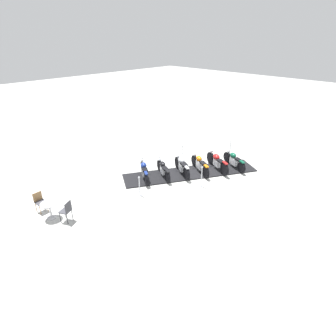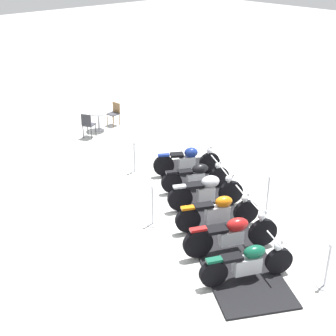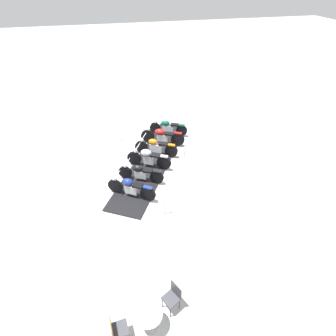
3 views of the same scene
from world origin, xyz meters
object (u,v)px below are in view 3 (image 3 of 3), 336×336
stanchion_left_mid (184,160)px  stanchion_left_rear (164,208)px  motorcycle_maroon (162,136)px  cafe_table (149,317)px  stanchion_right_mid (123,150)px  motorcycle_navy (130,187)px  motorcycle_black (140,173)px  stanchion_right_front (145,121)px  motorcycle_forest (168,127)px  cafe_chair_across_table (173,296)px  motorcycle_chrome (148,158)px  motorcycle_copper (156,147)px  cafe_chair_near_table (117,329)px

stanchion_left_mid → stanchion_left_rear: bearing=59.8°
motorcycle_maroon → cafe_table: motorcycle_maroon is taller
stanchion_right_mid → stanchion_left_rear: bearing=104.5°
motorcycle_navy → stanchion_right_mid: bearing=-56.7°
motorcycle_black → stanchion_right_front: 5.02m
motorcycle_forest → motorcycle_navy: 5.29m
stanchion_right_mid → cafe_table: size_ratio=1.48×
stanchion_left_rear → cafe_table: size_ratio=1.40×
motorcycle_maroon → stanchion_right_mid: 2.22m
motorcycle_maroon → stanchion_right_mid: (2.13, 0.59, -0.15)m
stanchion_right_mid → cafe_chair_across_table: size_ratio=1.14×
stanchion_right_front → cafe_table: (1.77, 10.91, 0.21)m
motorcycle_chrome → motorcycle_copper: bearing=-91.8°
motorcycle_chrome → motorcycle_navy: motorcycle_chrome is taller
motorcycle_forest → stanchion_right_front: size_ratio=1.84×
cafe_table → cafe_chair_near_table: 0.82m
motorcycle_forest → cafe_table: 10.07m
motorcycle_forest → motorcycle_chrome: bearing=85.5°
stanchion_right_front → cafe_chair_across_table: size_ratio=1.13×
motorcycle_forest → cafe_chair_near_table: motorcycle_forest is taller
stanchion_left_mid → cafe_table: stanchion_left_mid is taller
stanchion_left_rear → cafe_chair_near_table: bearing=61.7°
motorcycle_chrome → motorcycle_navy: 2.11m
motorcycle_forest → motorcycle_copper: size_ratio=0.99×
stanchion_right_front → cafe_chair_near_table: stanchion_right_front is taller
stanchion_left_mid → cafe_chair_across_table: bearing=70.8°
stanchion_left_mid → stanchion_left_rear: (1.60, 2.75, -0.04)m
cafe_table → motorcycle_copper: bearing=-102.7°
motorcycle_navy → cafe_chair_across_table: 4.75m
cafe_chair_near_table → motorcycle_chrome: bearing=68.3°
motorcycle_copper → motorcycle_navy: motorcycle_navy is taller
motorcycle_navy → stanchion_left_rear: stanchion_left_rear is taller
stanchion_right_front → motorcycle_maroon: bearing=103.8°
motorcycle_chrome → motorcycle_black: motorcycle_chrome is taller
motorcycle_copper → cafe_chair_across_table: (1.04, 7.46, 0.07)m
motorcycle_maroon → stanchion_left_rear: (1.01, 4.93, -0.18)m
stanchion_right_mid → stanchion_right_front: (-1.60, -2.75, -0.04)m
cafe_chair_near_table → cafe_chair_across_table: size_ratio=0.95×
motorcycle_black → motorcycle_navy: motorcycle_navy is taller
motorcycle_navy → cafe_chair_across_table: bearing=130.0°
motorcycle_copper → stanchion_right_mid: 1.64m
motorcycle_navy → cafe_chair_near_table: bearing=112.5°
stanchion_right_front → cafe_chair_near_table: 11.29m
cafe_table → cafe_chair_near_table: (0.82, 0.08, -0.02)m
cafe_chair_near_table → cafe_chair_across_table: (-1.54, -0.46, 0.03)m
motorcycle_navy → stanchion_right_mid: 3.06m
stanchion_right_front → stanchion_left_mid: bearing=104.5°
motorcycle_forest → stanchion_right_front: stanchion_right_front is taller
stanchion_left_rear → cafe_chair_near_table: stanchion_left_rear is taller
motorcycle_forest → motorcycle_copper: motorcycle_copper is taller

